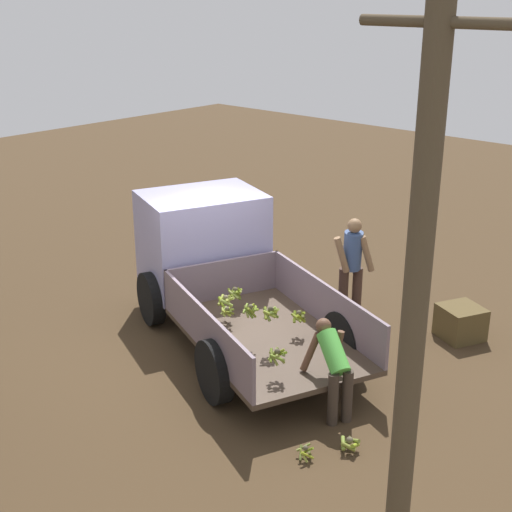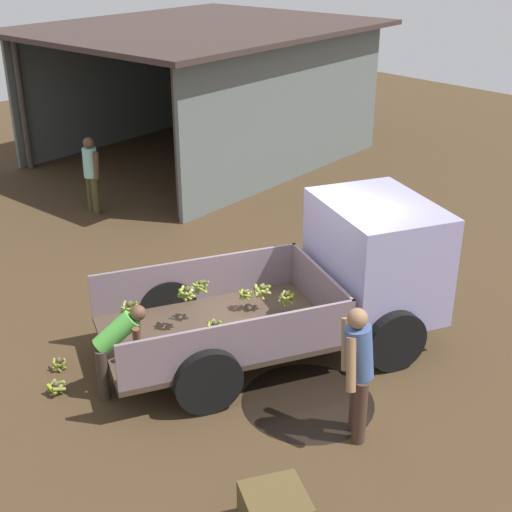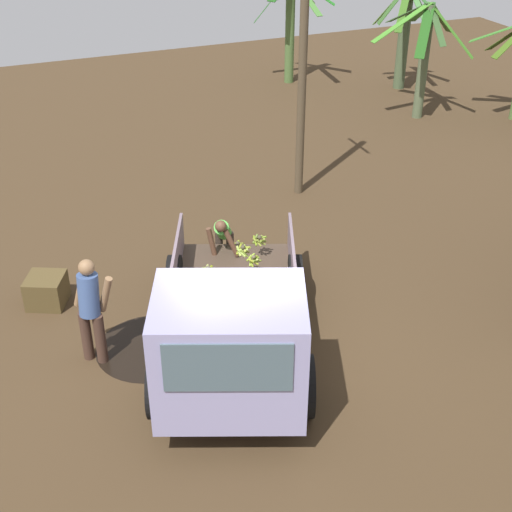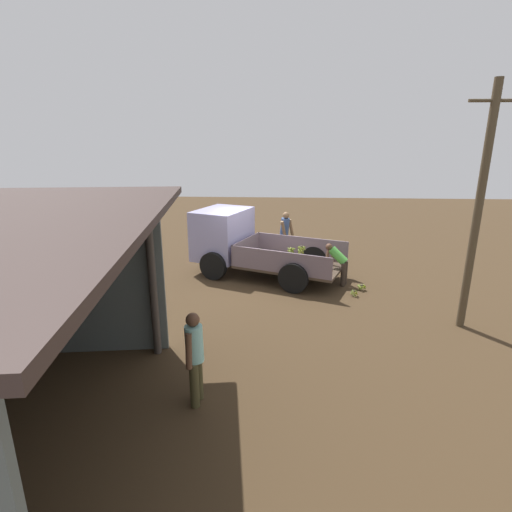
% 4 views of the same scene
% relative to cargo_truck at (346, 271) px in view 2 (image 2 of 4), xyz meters
% --- Properties ---
extents(ground, '(36.00, 36.00, 0.00)m').
position_rel_cargo_truck_xyz_m(ground, '(-0.67, 0.57, -1.09)').
color(ground, '#412F1D').
extents(mud_patch_0, '(1.73, 1.73, 0.01)m').
position_rel_cargo_truck_xyz_m(mud_patch_0, '(-1.59, -0.79, -1.08)').
color(mud_patch_0, black).
rests_on(mud_patch_0, ground).
extents(cargo_truck, '(5.15, 3.60, 2.07)m').
position_rel_cargo_truck_xyz_m(cargo_truck, '(0.00, 0.00, 0.00)').
color(cargo_truck, '#433428').
rests_on(cargo_truck, ground).
extents(warehouse_shed, '(9.12, 7.78, 3.40)m').
position_rel_cargo_truck_xyz_m(warehouse_shed, '(4.70, 8.66, 1.38)').
color(warehouse_shed, slate).
rests_on(warehouse_shed, ground).
extents(person_foreground_visitor, '(0.62, 0.63, 1.75)m').
position_rel_cargo_truck_xyz_m(person_foreground_visitor, '(-1.67, -1.62, -0.11)').
color(person_foreground_visitor, '#422C23').
rests_on(person_foreground_visitor, ground).
extents(person_worker_loading, '(0.78, 0.65, 1.25)m').
position_rel_cargo_truck_xyz_m(person_worker_loading, '(-3.26, 1.06, -0.35)').
color(person_worker_loading, '#352B23').
rests_on(person_worker_loading, ground).
extents(person_bystander_near_shed, '(0.33, 0.58, 1.65)m').
position_rel_cargo_truck_xyz_m(person_bystander_near_shed, '(-0.07, 7.00, -0.17)').
color(person_bystander_near_shed, '#433E23').
rests_on(person_bystander_near_shed, ground).
extents(banana_bunch_on_ground_0, '(0.24, 0.24, 0.19)m').
position_rel_cargo_truck_xyz_m(banana_bunch_on_ground_0, '(-3.61, 2.06, -0.98)').
color(banana_bunch_on_ground_0, '#49412F').
rests_on(banana_bunch_on_ground_0, ground).
extents(banana_bunch_on_ground_1, '(0.26, 0.24, 0.20)m').
position_rel_cargo_truck_xyz_m(banana_bunch_on_ground_1, '(-3.91, 1.58, -0.97)').
color(banana_bunch_on_ground_1, brown).
rests_on(banana_bunch_on_ground_1, ground).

